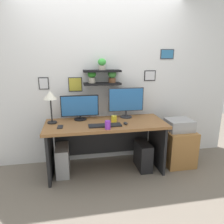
{
  "coord_description": "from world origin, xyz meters",
  "views": [
    {
      "loc": [
        -0.42,
        -2.77,
        1.64
      ],
      "look_at": [
        0.1,
        0.05,
        0.89
      ],
      "focal_mm": 33.15,
      "sensor_mm": 36.0,
      "label": 1
    }
  ],
  "objects_px": {
    "water_cup": "(108,125)",
    "computer_tower_left": "(63,160)",
    "coffee_mug": "(114,119)",
    "desk": "(105,135)",
    "monitor_left": "(80,107)",
    "computer_tower_right": "(143,155)",
    "printer": "(179,125)",
    "keyboard": "(105,125)",
    "monitor_right": "(126,101)",
    "desk_lamp": "(50,98)",
    "drawer_cabinet": "(177,147)",
    "computer_mouse": "(126,123)",
    "cell_phone": "(60,127)"
  },
  "relations": [
    {
      "from": "water_cup",
      "to": "computer_tower_left",
      "type": "relative_size",
      "value": 0.27
    },
    {
      "from": "coffee_mug",
      "to": "computer_tower_left",
      "type": "relative_size",
      "value": 0.22
    },
    {
      "from": "desk",
      "to": "monitor_left",
      "type": "relative_size",
      "value": 3.09
    },
    {
      "from": "coffee_mug",
      "to": "water_cup",
      "type": "xyz_separation_m",
      "value": [
        -0.14,
        -0.29,
        0.01
      ]
    },
    {
      "from": "monitor_left",
      "to": "water_cup",
      "type": "height_order",
      "value": "monitor_left"
    },
    {
      "from": "coffee_mug",
      "to": "computer_tower_right",
      "type": "xyz_separation_m",
      "value": [
        0.44,
        -0.05,
        -0.59
      ]
    },
    {
      "from": "printer",
      "to": "computer_tower_right",
      "type": "distance_m",
      "value": 0.73
    },
    {
      "from": "monitor_left",
      "to": "keyboard",
      "type": "relative_size",
      "value": 1.25
    },
    {
      "from": "monitor_right",
      "to": "computer_tower_right",
      "type": "bearing_deg",
      "value": -49.74
    },
    {
      "from": "desk_lamp",
      "to": "printer",
      "type": "distance_m",
      "value": 1.95
    },
    {
      "from": "water_cup",
      "to": "drawer_cabinet",
      "type": "relative_size",
      "value": 0.2
    },
    {
      "from": "computer_mouse",
      "to": "cell_phone",
      "type": "relative_size",
      "value": 0.64
    },
    {
      "from": "monitor_right",
      "to": "coffee_mug",
      "type": "relative_size",
      "value": 5.99
    },
    {
      "from": "desk",
      "to": "cell_phone",
      "type": "relative_size",
      "value": 12.14
    },
    {
      "from": "computer_mouse",
      "to": "printer",
      "type": "distance_m",
      "value": 0.91
    },
    {
      "from": "printer",
      "to": "water_cup",
      "type": "bearing_deg",
      "value": -166.01
    },
    {
      "from": "computer_tower_left",
      "to": "computer_tower_right",
      "type": "relative_size",
      "value": 1.01
    },
    {
      "from": "monitor_left",
      "to": "printer",
      "type": "height_order",
      "value": "monitor_left"
    },
    {
      "from": "desk_lamp",
      "to": "computer_tower_left",
      "type": "xyz_separation_m",
      "value": [
        0.12,
        -0.08,
        -0.9
      ]
    },
    {
      "from": "coffee_mug",
      "to": "computer_tower_left",
      "type": "bearing_deg",
      "value": 178.54
    },
    {
      "from": "cell_phone",
      "to": "coffee_mug",
      "type": "xyz_separation_m",
      "value": [
        0.75,
        0.1,
        0.04
      ]
    },
    {
      "from": "coffee_mug",
      "to": "computer_tower_left",
      "type": "distance_m",
      "value": 0.95
    },
    {
      "from": "desk_lamp",
      "to": "computer_tower_right",
      "type": "relative_size",
      "value": 1.12
    },
    {
      "from": "desk",
      "to": "computer_tower_left",
      "type": "bearing_deg",
      "value": -177.95
    },
    {
      "from": "monitor_right",
      "to": "printer",
      "type": "distance_m",
      "value": 0.9
    },
    {
      "from": "cell_phone",
      "to": "drawer_cabinet",
      "type": "distance_m",
      "value": 1.84
    },
    {
      "from": "keyboard",
      "to": "water_cup",
      "type": "distance_m",
      "value": 0.13
    },
    {
      "from": "monitor_left",
      "to": "water_cup",
      "type": "relative_size",
      "value": 5.0
    },
    {
      "from": "desk_lamp",
      "to": "drawer_cabinet",
      "type": "relative_size",
      "value": 0.83
    },
    {
      "from": "monitor_left",
      "to": "printer",
      "type": "relative_size",
      "value": 1.45
    },
    {
      "from": "cell_phone",
      "to": "coffee_mug",
      "type": "bearing_deg",
      "value": 10.15
    },
    {
      "from": "cell_phone",
      "to": "desk_lamp",
      "type": "bearing_deg",
      "value": 122.43
    },
    {
      "from": "keyboard",
      "to": "monitor_right",
      "type": "bearing_deg",
      "value": 43.86
    },
    {
      "from": "desk_lamp",
      "to": "printer",
      "type": "bearing_deg",
      "value": -2.95
    },
    {
      "from": "monitor_right",
      "to": "water_cup",
      "type": "bearing_deg",
      "value": -126.72
    },
    {
      "from": "keyboard",
      "to": "coffee_mug",
      "type": "relative_size",
      "value": 4.89
    },
    {
      "from": "keyboard",
      "to": "computer_mouse",
      "type": "relative_size",
      "value": 4.89
    },
    {
      "from": "desk_lamp",
      "to": "computer_tower_left",
      "type": "bearing_deg",
      "value": -35.19
    },
    {
      "from": "monitor_left",
      "to": "computer_tower_left",
      "type": "height_order",
      "value": "monitor_left"
    },
    {
      "from": "keyboard",
      "to": "cell_phone",
      "type": "xyz_separation_m",
      "value": [
        -0.59,
        0.06,
        -0.01
      ]
    },
    {
      "from": "desk",
      "to": "desk_lamp",
      "type": "bearing_deg",
      "value": 175.49
    },
    {
      "from": "water_cup",
      "to": "computer_tower_right",
      "type": "distance_m",
      "value": 0.87
    },
    {
      "from": "desk_lamp",
      "to": "drawer_cabinet",
      "type": "height_order",
      "value": "desk_lamp"
    },
    {
      "from": "monitor_left",
      "to": "monitor_right",
      "type": "height_order",
      "value": "monitor_right"
    },
    {
      "from": "computer_tower_left",
      "to": "computer_tower_right",
      "type": "height_order",
      "value": "computer_tower_left"
    },
    {
      "from": "computer_mouse",
      "to": "computer_tower_left",
      "type": "xyz_separation_m",
      "value": [
        -0.89,
        0.16,
        -0.56
      ]
    },
    {
      "from": "desk",
      "to": "keyboard",
      "type": "bearing_deg",
      "value": -99.33
    },
    {
      "from": "desk_lamp",
      "to": "water_cup",
      "type": "xyz_separation_m",
      "value": [
        0.73,
        -0.39,
        -0.31
      ]
    },
    {
      "from": "monitor_right",
      "to": "water_cup",
      "type": "relative_size",
      "value": 4.9
    },
    {
      "from": "drawer_cabinet",
      "to": "computer_tower_right",
      "type": "relative_size",
      "value": 1.36
    }
  ]
}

